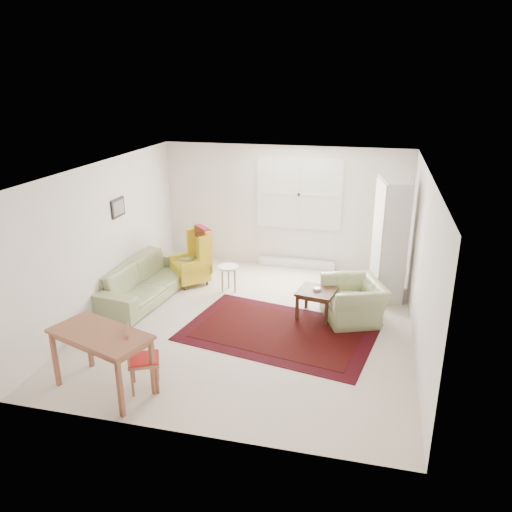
% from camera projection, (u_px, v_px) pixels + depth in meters
% --- Properties ---
extents(room, '(5.04, 5.54, 2.51)m').
position_uv_depth(room, '(256.00, 246.00, 7.84)').
color(room, beige).
rests_on(room, ground).
extents(rug, '(3.18, 2.36, 0.03)m').
position_uv_depth(rug, '(279.00, 331.00, 7.78)').
color(rug, black).
rests_on(rug, ground).
extents(sofa, '(1.17, 2.39, 0.93)m').
position_uv_depth(sofa, '(144.00, 273.00, 8.87)').
color(sofa, gray).
rests_on(sofa, ground).
extents(armchair, '(1.19, 1.26, 0.78)m').
position_uv_depth(armchair, '(354.00, 297.00, 8.09)').
color(armchair, gray).
rests_on(armchair, ground).
extents(wingback_chair, '(0.92, 0.92, 1.09)m').
position_uv_depth(wingback_chair, '(190.00, 257.00, 9.45)').
color(wingback_chair, gold).
rests_on(wingback_chair, ground).
extents(coffee_table, '(0.68, 0.68, 0.48)m').
position_uv_depth(coffee_table, '(316.00, 303.00, 8.22)').
color(coffee_table, '#3A1D12').
rests_on(coffee_table, ground).
extents(stool, '(0.45, 0.45, 0.50)m').
position_uv_depth(stool, '(229.00, 279.00, 9.19)').
color(stool, white).
rests_on(stool, ground).
extents(cabinet, '(0.60, 0.92, 2.13)m').
position_uv_depth(cabinet, '(390.00, 240.00, 8.75)').
color(cabinet, silver).
rests_on(cabinet, ground).
extents(desk, '(1.42, 1.02, 0.81)m').
position_uv_depth(desk, '(103.00, 361.00, 6.23)').
color(desk, brown).
rests_on(desk, ground).
extents(desk_chair, '(0.50, 0.50, 0.86)m').
position_uv_depth(desk_chair, '(144.00, 358.00, 6.25)').
color(desk_chair, brown).
rests_on(desk_chair, ground).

